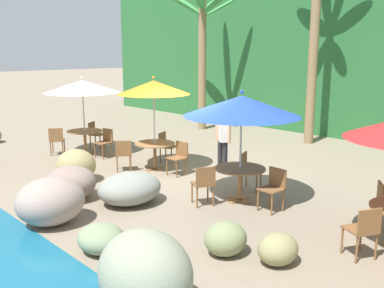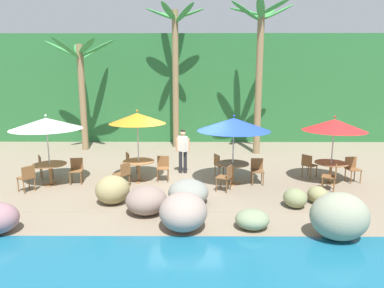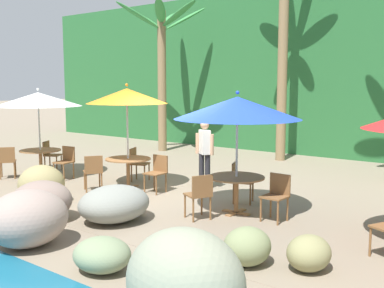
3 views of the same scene
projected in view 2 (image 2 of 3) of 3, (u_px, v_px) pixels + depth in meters
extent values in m
plane|color=gray|center=(186.00, 183.00, 11.72)|extent=(120.00, 120.00, 0.00)
cube|color=gray|center=(186.00, 183.00, 11.72)|extent=(18.00, 5.20, 0.01)
cube|color=#286633|center=(189.00, 88.00, 19.98)|extent=(28.00, 2.40, 6.00)
ellipsoid|color=gray|center=(146.00, 200.00, 9.05)|extent=(1.11, 1.12, 0.75)
ellipsoid|color=gray|center=(339.00, 216.00, 7.58)|extent=(1.30, 1.09, 1.09)
ellipsoid|color=#968959|center=(112.00, 190.00, 9.79)|extent=(0.98, 0.96, 0.83)
ellipsoid|color=gray|center=(183.00, 211.00, 8.09)|extent=(1.16, 1.30, 0.90)
ellipsoid|color=#898657|center=(318.00, 195.00, 9.86)|extent=(0.59, 0.68, 0.49)
ellipsoid|color=gray|center=(188.00, 192.00, 9.82)|extent=(1.18, 1.41, 0.67)
ellipsoid|color=gray|center=(252.00, 219.00, 8.17)|extent=(0.83, 0.75, 0.47)
ellipsoid|color=#7B865A|center=(295.00, 198.00, 9.52)|extent=(0.66, 0.73, 0.54)
cylinder|color=silver|center=(49.00, 153.00, 11.36)|extent=(0.04, 0.04, 2.22)
cone|color=white|center=(46.00, 124.00, 11.16)|extent=(2.32, 2.32, 0.37)
sphere|color=white|center=(46.00, 115.00, 11.11)|extent=(0.07, 0.07, 0.07)
cube|color=olive|center=(51.00, 184.00, 11.57)|extent=(0.60, 0.12, 0.03)
cube|color=olive|center=(51.00, 184.00, 11.57)|extent=(0.12, 0.60, 0.03)
cylinder|color=olive|center=(50.00, 174.00, 11.50)|extent=(0.09, 0.09, 0.71)
cylinder|color=olive|center=(50.00, 164.00, 11.43)|extent=(1.10, 1.10, 0.03)
cylinder|color=brown|center=(81.00, 179.00, 11.50)|extent=(0.04, 0.04, 0.45)
cylinder|color=brown|center=(70.00, 179.00, 11.45)|extent=(0.04, 0.04, 0.45)
cylinder|color=brown|center=(83.00, 176.00, 11.84)|extent=(0.04, 0.04, 0.45)
cylinder|color=brown|center=(72.00, 176.00, 11.79)|extent=(0.04, 0.04, 0.45)
cube|color=brown|center=(76.00, 171.00, 11.60)|extent=(0.48, 0.48, 0.03)
cube|color=brown|center=(77.00, 164.00, 11.75)|extent=(0.42, 0.10, 0.42)
cylinder|color=brown|center=(51.00, 171.00, 12.48)|extent=(0.04, 0.04, 0.45)
cylinder|color=brown|center=(53.00, 173.00, 12.18)|extent=(0.04, 0.04, 0.45)
cylinder|color=brown|center=(41.00, 172.00, 12.30)|extent=(0.04, 0.04, 0.45)
cylinder|color=brown|center=(42.00, 175.00, 12.00)|extent=(0.04, 0.04, 0.45)
cube|color=brown|center=(46.00, 166.00, 12.19)|extent=(0.58, 0.58, 0.03)
cube|color=brown|center=(40.00, 162.00, 12.05)|extent=(0.25, 0.38, 0.42)
cylinder|color=brown|center=(18.00, 185.00, 10.82)|extent=(0.04, 0.04, 0.45)
cylinder|color=brown|center=(29.00, 182.00, 11.10)|extent=(0.04, 0.04, 0.45)
cylinder|color=brown|center=(24.00, 187.00, 10.61)|extent=(0.04, 0.04, 0.45)
cylinder|color=brown|center=(35.00, 184.00, 10.89)|extent=(0.04, 0.04, 0.45)
cube|color=brown|center=(26.00, 178.00, 10.81)|extent=(0.59, 0.59, 0.03)
cube|color=brown|center=(28.00, 173.00, 10.65)|extent=(0.27, 0.36, 0.42)
cylinder|color=silver|center=(138.00, 149.00, 11.75)|extent=(0.04, 0.04, 2.35)
cone|color=orange|center=(137.00, 118.00, 11.55)|extent=(1.95, 1.95, 0.36)
sphere|color=orange|center=(137.00, 111.00, 11.50)|extent=(0.07, 0.07, 0.07)
cube|color=olive|center=(139.00, 181.00, 11.98)|extent=(0.60, 0.12, 0.03)
cube|color=olive|center=(139.00, 181.00, 11.98)|extent=(0.12, 0.60, 0.03)
cylinder|color=olive|center=(139.00, 171.00, 11.91)|extent=(0.09, 0.09, 0.71)
cylinder|color=olive|center=(139.00, 161.00, 11.84)|extent=(1.10, 1.10, 0.03)
cylinder|color=brown|center=(168.00, 176.00, 11.80)|extent=(0.04, 0.04, 0.45)
cylinder|color=brown|center=(158.00, 176.00, 11.79)|extent=(0.04, 0.04, 0.45)
cylinder|color=brown|center=(168.00, 173.00, 12.15)|extent=(0.04, 0.04, 0.45)
cylinder|color=brown|center=(158.00, 173.00, 12.14)|extent=(0.04, 0.04, 0.45)
cube|color=brown|center=(163.00, 168.00, 11.92)|extent=(0.44, 0.44, 0.03)
cube|color=brown|center=(163.00, 162.00, 12.08)|extent=(0.42, 0.05, 0.42)
cylinder|color=brown|center=(137.00, 168.00, 12.93)|extent=(0.04, 0.04, 0.45)
cylinder|color=brown|center=(139.00, 170.00, 12.61)|extent=(0.04, 0.04, 0.45)
cylinder|color=brown|center=(128.00, 169.00, 12.79)|extent=(0.04, 0.04, 0.45)
cylinder|color=brown|center=(130.00, 171.00, 12.47)|extent=(0.04, 0.04, 0.45)
cube|color=brown|center=(133.00, 163.00, 12.66)|extent=(0.55, 0.55, 0.03)
cube|color=brown|center=(128.00, 158.00, 12.54)|extent=(0.20, 0.40, 0.42)
cylinder|color=brown|center=(114.00, 181.00, 11.19)|extent=(0.04, 0.04, 0.45)
cylinder|color=brown|center=(122.00, 179.00, 11.49)|extent=(0.04, 0.04, 0.45)
cylinder|color=brown|center=(122.00, 183.00, 11.00)|extent=(0.04, 0.04, 0.45)
cylinder|color=brown|center=(129.00, 181.00, 11.29)|extent=(0.04, 0.04, 0.45)
cube|color=brown|center=(121.00, 174.00, 11.20)|extent=(0.58, 0.58, 0.03)
cube|color=brown|center=(125.00, 169.00, 11.05)|extent=(0.26, 0.37, 0.42)
cylinder|color=silver|center=(233.00, 153.00, 11.47)|extent=(0.04, 0.04, 2.18)
cone|color=blue|center=(234.00, 124.00, 11.28)|extent=(2.46, 2.46, 0.43)
sphere|color=blue|center=(234.00, 116.00, 11.23)|extent=(0.07, 0.07, 0.07)
cube|color=olive|center=(232.00, 183.00, 11.68)|extent=(0.60, 0.12, 0.03)
cube|color=olive|center=(232.00, 183.00, 11.68)|extent=(0.12, 0.60, 0.03)
cylinder|color=olive|center=(233.00, 173.00, 11.61)|extent=(0.09, 0.09, 0.71)
cylinder|color=olive|center=(233.00, 163.00, 11.54)|extent=(1.10, 1.10, 0.03)
cylinder|color=brown|center=(263.00, 179.00, 11.42)|extent=(0.04, 0.04, 0.45)
cylinder|color=brown|center=(253.00, 179.00, 11.43)|extent=(0.04, 0.04, 0.45)
cylinder|color=brown|center=(262.00, 176.00, 11.77)|extent=(0.04, 0.04, 0.45)
cylinder|color=brown|center=(251.00, 176.00, 11.78)|extent=(0.04, 0.04, 0.45)
cube|color=brown|center=(258.00, 171.00, 11.55)|extent=(0.44, 0.44, 0.03)
cube|color=brown|center=(257.00, 164.00, 11.71)|extent=(0.42, 0.05, 0.42)
cylinder|color=brown|center=(224.00, 170.00, 12.64)|extent=(0.04, 0.04, 0.45)
cylinder|color=brown|center=(228.00, 172.00, 12.32)|extent=(0.04, 0.04, 0.45)
cylinder|color=brown|center=(215.00, 171.00, 12.51)|extent=(0.04, 0.04, 0.45)
cylinder|color=brown|center=(219.00, 173.00, 12.19)|extent=(0.04, 0.04, 0.45)
cube|color=brown|center=(222.00, 165.00, 12.37)|extent=(0.55, 0.55, 0.03)
cube|color=brown|center=(217.00, 160.00, 12.26)|extent=(0.19, 0.40, 0.42)
cylinder|color=brown|center=(216.00, 185.00, 10.81)|extent=(0.04, 0.04, 0.45)
cylinder|color=brown|center=(220.00, 182.00, 11.13)|extent=(0.04, 0.04, 0.45)
cylinder|color=brown|center=(227.00, 187.00, 10.66)|extent=(0.04, 0.04, 0.45)
cylinder|color=brown|center=(231.00, 184.00, 10.97)|extent=(0.04, 0.04, 0.45)
cube|color=brown|center=(224.00, 177.00, 10.85)|extent=(0.56, 0.56, 0.03)
cube|color=brown|center=(230.00, 172.00, 10.72)|extent=(0.22, 0.39, 0.42)
cylinder|color=silver|center=(332.00, 153.00, 11.55)|extent=(0.04, 0.04, 2.15)
cone|color=red|center=(334.00, 125.00, 11.36)|extent=(2.11, 2.11, 0.39)
sphere|color=red|center=(335.00, 117.00, 11.31)|extent=(0.07, 0.07, 0.07)
cube|color=olive|center=(330.00, 183.00, 11.75)|extent=(0.60, 0.12, 0.03)
cube|color=olive|center=(330.00, 183.00, 11.75)|extent=(0.12, 0.60, 0.03)
cylinder|color=olive|center=(330.00, 173.00, 11.68)|extent=(0.09, 0.09, 0.71)
cylinder|color=olive|center=(331.00, 163.00, 11.61)|extent=(1.10, 1.10, 0.03)
cylinder|color=brown|center=(361.00, 177.00, 11.67)|extent=(0.04, 0.04, 0.45)
cylinder|color=brown|center=(351.00, 178.00, 11.62)|extent=(0.04, 0.04, 0.45)
cylinder|color=brown|center=(354.00, 174.00, 12.02)|extent=(0.04, 0.04, 0.45)
cylinder|color=brown|center=(345.00, 175.00, 11.97)|extent=(0.04, 0.04, 0.45)
cube|color=brown|center=(353.00, 169.00, 11.77)|extent=(0.47, 0.47, 0.03)
cube|color=brown|center=(351.00, 163.00, 11.93)|extent=(0.42, 0.09, 0.42)
cylinder|color=brown|center=(308.00, 170.00, 12.64)|extent=(0.04, 0.04, 0.45)
cylinder|color=brown|center=(316.00, 172.00, 12.35)|extent=(0.04, 0.04, 0.45)
cylinder|color=brown|center=(302.00, 171.00, 12.44)|extent=(0.04, 0.04, 0.45)
cylinder|color=brown|center=(310.00, 173.00, 12.15)|extent=(0.04, 0.04, 0.45)
cube|color=brown|center=(310.00, 165.00, 12.35)|extent=(0.59, 0.59, 0.03)
cube|color=brown|center=(307.00, 161.00, 12.20)|extent=(0.27, 0.36, 0.42)
cylinder|color=brown|center=(322.00, 184.00, 10.88)|extent=(0.04, 0.04, 0.45)
cylinder|color=brown|center=(323.00, 181.00, 11.19)|extent=(0.04, 0.04, 0.45)
cylinder|color=brown|center=(334.00, 186.00, 10.72)|extent=(0.04, 0.04, 0.45)
cylinder|color=brown|center=(335.00, 183.00, 11.04)|extent=(0.04, 0.04, 0.45)
cube|color=brown|center=(329.00, 177.00, 10.91)|extent=(0.56, 0.56, 0.03)
cube|color=brown|center=(336.00, 172.00, 10.79)|extent=(0.21, 0.39, 0.42)
cylinder|color=olive|center=(83.00, 98.00, 16.79)|extent=(0.32, 0.32, 5.22)
ellipsoid|color=#388942|center=(98.00, 48.00, 16.20)|extent=(1.78, 0.58, 0.86)
ellipsoid|color=#388942|center=(94.00, 51.00, 17.11)|extent=(1.19, 1.63, 0.99)
ellipsoid|color=#388942|center=(78.00, 50.00, 17.17)|extent=(1.02, 1.77, 0.81)
ellipsoid|color=#388942|center=(61.00, 49.00, 16.44)|extent=(1.76, 0.56, 0.90)
ellipsoid|color=#388942|center=(65.00, 47.00, 15.50)|extent=(1.01, 1.72, 0.94)
ellipsoid|color=#388942|center=(87.00, 46.00, 15.60)|extent=(1.40, 1.64, 0.68)
cylinder|color=olive|center=(176.00, 81.00, 17.30)|extent=(0.32, 0.32, 6.93)
ellipsoid|color=#388942|center=(190.00, 14.00, 16.78)|extent=(1.52, 0.58, 0.63)
ellipsoid|color=#388942|center=(181.00, 17.00, 17.38)|extent=(0.85, 1.48, 0.74)
ellipsoid|color=#388942|center=(168.00, 16.00, 17.31)|extent=(1.08, 1.43, 0.67)
ellipsoid|color=#388942|center=(160.00, 14.00, 16.76)|extent=(1.50, 0.52, 0.66)
ellipsoid|color=#388942|center=(168.00, 11.00, 15.98)|extent=(0.85, 1.48, 0.71)
ellipsoid|color=#388942|center=(185.00, 13.00, 16.11)|extent=(1.18, 1.30, 0.84)
cylinder|color=olive|center=(259.00, 83.00, 15.81)|extent=(0.32, 0.32, 6.78)
ellipsoid|color=#388942|center=(278.00, 12.00, 15.33)|extent=(1.54, 0.61, 0.80)
ellipsoid|color=#388942|center=(268.00, 14.00, 15.85)|extent=(1.14, 1.45, 0.77)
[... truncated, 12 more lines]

